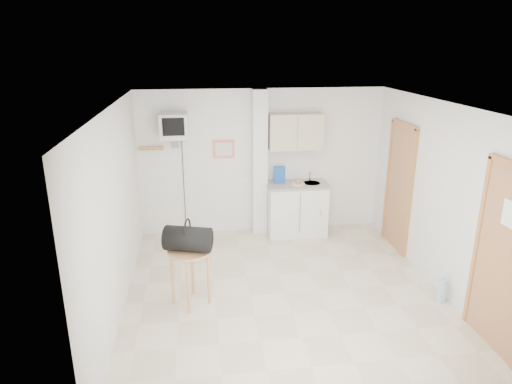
{
  "coord_description": "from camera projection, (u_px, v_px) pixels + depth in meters",
  "views": [
    {
      "loc": [
        -1.07,
        -5.33,
        3.21
      ],
      "look_at": [
        -0.31,
        0.6,
        1.25
      ],
      "focal_mm": 32.0,
      "sensor_mm": 36.0,
      "label": 1
    }
  ],
  "objects": [
    {
      "name": "kitchenette",
      "position": [
        296.0,
        189.0,
        7.86
      ],
      "size": [
        1.03,
        0.58,
        2.1
      ],
      "color": "white",
      "rests_on": "ground"
    },
    {
      "name": "room_envelope",
      "position": [
        304.0,
        181.0,
        5.79
      ],
      "size": [
        4.24,
        4.54,
        2.55
      ],
      "color": "white",
      "rests_on": "ground"
    },
    {
      "name": "round_table",
      "position": [
        190.0,
        259.0,
        5.72
      ],
      "size": [
        0.54,
        0.54,
        0.75
      ],
      "rotation": [
        0.0,
        0.0,
        -0.11
      ],
      "color": "#B27849",
      "rests_on": "ground"
    },
    {
      "name": "ground",
      "position": [
        284.0,
        293.0,
        6.16
      ],
      "size": [
        4.5,
        4.5,
        0.0
      ],
      "primitive_type": "plane",
      "color": "beige",
      "rests_on": "ground"
    },
    {
      "name": "water_bottle",
      "position": [
        442.0,
        290.0,
        5.9
      ],
      "size": [
        0.12,
        0.12,
        0.36
      ],
      "color": "#9EC4D9",
      "rests_on": "ground"
    },
    {
      "name": "crt_television",
      "position": [
        174.0,
        127.0,
        7.28
      ],
      "size": [
        0.44,
        0.45,
        2.15
      ],
      "color": "slate",
      "rests_on": "ground"
    },
    {
      "name": "duffel_bag",
      "position": [
        188.0,
        239.0,
        5.61
      ],
      "size": [
        0.64,
        0.47,
        0.42
      ],
      "rotation": [
        0.0,
        0.0,
        -0.29
      ],
      "color": "black",
      "rests_on": "round_table"
    }
  ]
}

